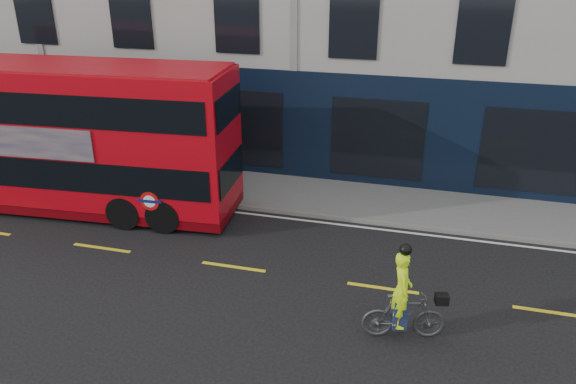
% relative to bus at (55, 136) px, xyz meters
% --- Properties ---
extents(ground, '(120.00, 120.00, 0.00)m').
position_rel_bus_xyz_m(ground, '(6.74, -3.80, -2.41)').
color(ground, black).
rests_on(ground, ground).
extents(pavement, '(60.00, 3.00, 0.12)m').
position_rel_bus_xyz_m(pavement, '(6.74, 2.70, -2.35)').
color(pavement, slate).
rests_on(pavement, ground).
extents(kerb, '(60.00, 0.12, 0.13)m').
position_rel_bus_xyz_m(kerb, '(6.74, 1.20, -2.35)').
color(kerb, slate).
rests_on(kerb, ground).
extents(road_edge_line, '(58.00, 0.10, 0.01)m').
position_rel_bus_xyz_m(road_edge_line, '(6.74, 0.90, -2.41)').
color(road_edge_line, silver).
rests_on(road_edge_line, ground).
extents(lane_dashes, '(58.00, 0.12, 0.01)m').
position_rel_bus_xyz_m(lane_dashes, '(6.74, -2.30, -2.41)').
color(lane_dashes, yellow).
rests_on(lane_dashes, ground).
extents(bus, '(11.82, 3.42, 4.71)m').
position_rel_bus_xyz_m(bus, '(0.00, 0.00, 0.00)').
color(bus, '#BD0712').
rests_on(bus, ground).
extents(cyclist, '(1.90, 0.91, 2.34)m').
position_rel_bus_xyz_m(cyclist, '(11.33, -4.12, -1.63)').
color(cyclist, '#464A4B').
rests_on(cyclist, ground).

